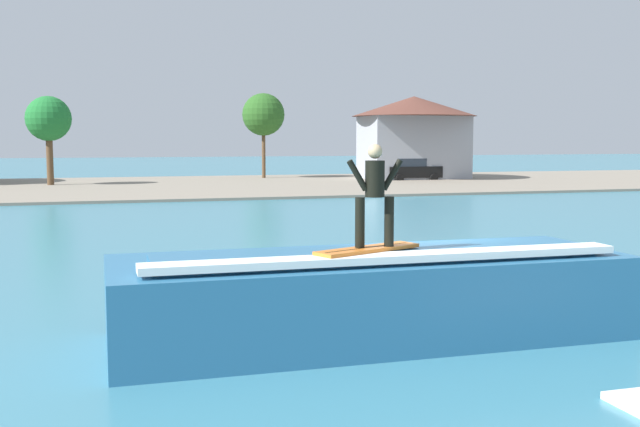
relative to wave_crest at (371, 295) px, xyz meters
name	(u,v)px	position (x,y,z in m)	size (l,w,h in m)	color
ground_plane	(425,313)	(1.69, 1.46, -0.76)	(260.00, 260.00, 0.00)	teal
wave_crest	(371,295)	(0.00, 0.00, 0.00)	(8.85, 3.00, 1.61)	teal
surfboard	(368,249)	(-0.26, -0.55, 0.88)	(2.00, 1.20, 0.06)	orange
surfer	(375,190)	(-0.14, -0.52, 1.86)	(0.97, 0.32, 1.69)	black
shoreline_bank	(188,186)	(1.69, 42.12, -0.68)	(120.00, 25.28, 0.16)	gray
car_far_shore	(411,170)	(19.85, 44.31, 0.19)	(4.57, 2.27, 1.86)	black
house_gabled_white	(414,130)	(20.78, 45.98, 3.42)	(10.34, 10.34, 6.93)	#9EA3AD
tree_tall_bare	(263,115)	(8.92, 50.01, 4.67)	(3.54, 3.54, 7.22)	brown
tree_short_bushy	(48,120)	(-7.74, 44.87, 4.03)	(3.18, 3.18, 6.46)	brown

